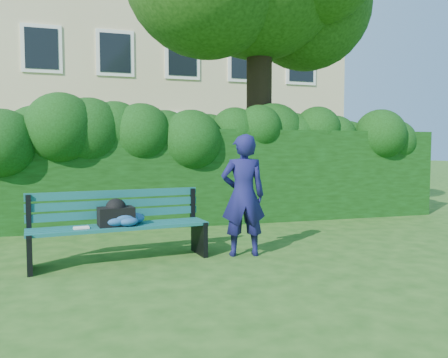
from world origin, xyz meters
name	(u,v)px	position (x,y,z in m)	size (l,w,h in m)	color
ground	(236,246)	(0.00, 0.00, 0.00)	(80.00, 80.00, 0.00)	#235018
apartment_building	(138,46)	(0.00, 13.99, 6.00)	(16.00, 8.08, 12.00)	#CBB788
hedge	(201,176)	(0.00, 2.20, 0.90)	(10.00, 1.00, 1.80)	#11330B
park_bench	(119,222)	(-1.69, -0.44, 0.50)	(2.26, 0.83, 0.89)	#115655
man_reading	(243,195)	(-0.09, -0.59, 0.81)	(0.59, 0.39, 1.62)	#17164E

